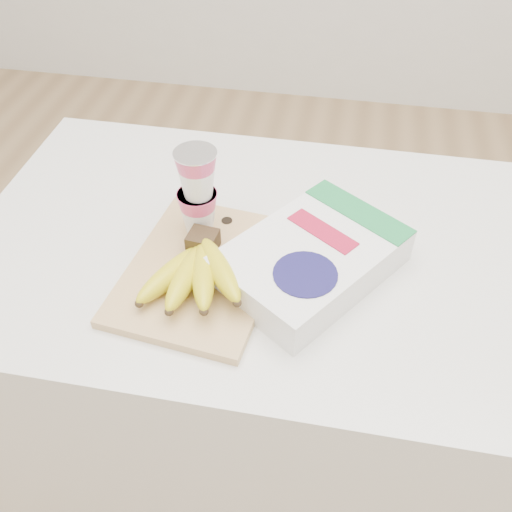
# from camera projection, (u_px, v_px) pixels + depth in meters

# --- Properties ---
(table) EXTENTS (1.03, 0.69, 0.77)m
(table) POSITION_uv_depth(u_px,v_px,m) (253.00, 367.00, 1.29)
(table) COLOR silver
(table) RESTS_ON ground
(cutting_board) EXTENTS (0.27, 0.35, 0.02)m
(cutting_board) POSITION_uv_depth(u_px,v_px,m) (202.00, 270.00, 0.96)
(cutting_board) COLOR #D2BB73
(cutting_board) RESTS_ON table
(bananas) EXTENTS (0.19, 0.19, 0.07)m
(bananas) POSITION_uv_depth(u_px,v_px,m) (196.00, 271.00, 0.91)
(bananas) COLOR #382816
(bananas) RESTS_ON cutting_board
(yogurt_stack) EXTENTS (0.07, 0.07, 0.17)m
(yogurt_stack) POSITION_uv_depth(u_px,v_px,m) (197.00, 191.00, 0.96)
(yogurt_stack) COLOR white
(yogurt_stack) RESTS_ON cutting_board
(cereal_box) EXTENTS (0.34, 0.36, 0.07)m
(cereal_box) POSITION_uv_depth(u_px,v_px,m) (311.00, 259.00, 0.94)
(cereal_box) COLOR white
(cereal_box) RESTS_ON table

